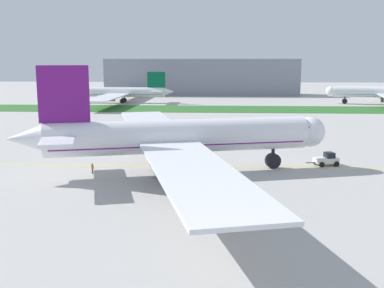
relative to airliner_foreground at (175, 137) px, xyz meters
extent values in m
plane|color=#ADAAA5|center=(-2.69, 2.59, -5.76)|extent=(600.00, 600.00, 0.00)
cube|color=yellow|center=(-2.69, 4.87, -5.75)|extent=(280.00, 0.36, 0.01)
cube|color=#2D6628|center=(-2.69, 97.93, -5.71)|extent=(320.00, 24.00, 0.10)
cylinder|color=white|center=(0.69, 0.18, 0.16)|extent=(41.25, 15.73, 5.26)
cube|color=#661472|center=(0.69, 0.18, -0.76)|extent=(39.54, 14.90, 0.63)
sphere|color=white|center=(22.03, 5.88, 0.16)|extent=(4.99, 4.99, 4.99)
cone|color=white|center=(-21.54, -5.75, 0.55)|extent=(6.74, 5.81, 4.47)
cube|color=#661472|center=(-16.06, -4.29, 6.99)|extent=(7.32, 2.43, 8.41)
cube|color=white|center=(-18.21, 0.58, 0.95)|extent=(6.56, 9.30, 0.37)
cube|color=white|center=(-15.50, -9.58, 0.95)|extent=(6.56, 9.30, 0.37)
cube|color=white|center=(-6.77, 20.14, -0.50)|extent=(18.36, 38.24, 0.42)
cube|color=white|center=(4.17, -20.84, -0.50)|extent=(18.36, 38.24, 0.42)
cylinder|color=#B7BABF|center=(-3.42, 12.38, -2.09)|extent=(5.57, 4.08, 2.89)
cylinder|color=black|center=(-1.01, 13.03, -2.09)|extent=(1.20, 3.05, 3.04)
cylinder|color=#B7BABF|center=(3.21, -12.44, -2.09)|extent=(5.57, 4.08, 2.89)
cylinder|color=black|center=(5.62, -11.80, -2.09)|extent=(1.20, 3.05, 3.04)
cylinder|color=black|center=(15.85, 4.23, -3.49)|extent=(0.55, 0.55, 2.04)
cylinder|color=black|center=(15.85, 4.23, -4.51)|extent=(2.70, 1.73, 2.50)
cylinder|color=black|center=(-3.21, 2.00, -3.49)|extent=(0.55, 0.55, 2.04)
cylinder|color=black|center=(-3.21, 2.00, -4.51)|extent=(2.70, 1.73, 2.50)
cylinder|color=black|center=(-1.79, -3.33, -3.49)|extent=(0.55, 0.55, 2.04)
cylinder|color=black|center=(-1.79, -3.33, -4.51)|extent=(2.70, 1.73, 2.50)
cube|color=black|center=(21.27, 5.68, 0.82)|extent=(2.80, 4.28, 0.95)
sphere|color=black|center=(-15.13, -1.37, 0.63)|extent=(0.37, 0.37, 0.37)
sphere|color=black|center=(-11.76, -0.47, 0.63)|extent=(0.37, 0.37, 0.37)
sphere|color=black|center=(-8.39, 0.42, 0.63)|extent=(0.37, 0.37, 0.37)
sphere|color=black|center=(-5.02, 1.32, 0.63)|extent=(0.37, 0.37, 0.37)
sphere|color=black|center=(-1.66, 2.22, 0.63)|extent=(0.37, 0.37, 0.37)
sphere|color=black|center=(1.71, 3.12, 0.63)|extent=(0.37, 0.37, 0.37)
sphere|color=black|center=(5.08, 4.02, 0.63)|extent=(0.37, 0.37, 0.37)
sphere|color=black|center=(8.45, 4.92, 0.63)|extent=(0.37, 0.37, 0.37)
sphere|color=black|center=(11.82, 5.82, 0.63)|extent=(0.37, 0.37, 0.37)
sphere|color=black|center=(15.19, 6.72, 0.63)|extent=(0.37, 0.37, 0.37)
cube|color=white|center=(25.13, 6.71, -4.87)|extent=(4.29, 3.20, 0.88)
cube|color=black|center=(25.68, 6.86, -3.98)|extent=(1.78, 2.04, 0.90)
cylinder|color=black|center=(22.41, 5.98, -5.16)|extent=(1.77, 0.58, 0.12)
cylinder|color=black|center=(24.13, 5.26, -5.31)|extent=(0.96, 0.57, 0.90)
cylinder|color=black|center=(23.53, 7.47, -5.31)|extent=(0.96, 0.57, 0.90)
cylinder|color=black|center=(26.72, 5.95, -5.31)|extent=(0.96, 0.57, 0.90)
cylinder|color=black|center=(26.13, 8.16, -5.31)|extent=(0.96, 0.57, 0.90)
cylinder|color=black|center=(-13.11, -1.07, -5.35)|extent=(0.12, 0.12, 0.81)
cylinder|color=orange|center=(-13.19, -0.96, -4.69)|extent=(0.09, 0.09, 0.51)
cylinder|color=black|center=(-12.99, -1.22, -5.35)|extent=(0.12, 0.12, 0.81)
cylinder|color=orange|center=(-12.90, -1.33, -4.69)|extent=(0.09, 0.09, 0.51)
cube|color=orange|center=(-13.05, -1.15, -4.66)|extent=(0.45, 0.48, 0.57)
sphere|color=brown|center=(-13.05, -1.15, -4.26)|extent=(0.22, 0.22, 0.22)
cube|color=yellow|center=(-4.75, 31.44, -4.30)|extent=(4.59, 3.84, 2.01)
cube|color=yellow|center=(-2.48, 32.64, -4.31)|extent=(2.38, 2.61, 1.99)
cube|color=#263347|center=(-1.84, 32.98, -3.91)|extent=(0.94, 1.69, 0.88)
cylinder|color=black|center=(-3.00, 33.62, -5.31)|extent=(0.94, 0.69, 0.90)
cylinder|color=black|center=(-1.96, 31.66, -5.31)|extent=(0.94, 0.69, 0.90)
cylinder|color=black|center=(-6.15, 31.95, -5.31)|extent=(0.94, 0.69, 0.90)
cylinder|color=black|center=(-5.11, 29.98, -5.31)|extent=(0.94, 0.69, 0.90)
cube|color=yellow|center=(-11.04, 40.52, -4.27)|extent=(4.89, 3.49, 2.07)
cube|color=yellow|center=(-8.35, 39.68, -4.50)|extent=(2.29, 2.60, 1.62)
cube|color=#263347|center=(-7.59, 39.44, -4.17)|extent=(0.65, 1.85, 0.71)
cylinder|color=black|center=(-8.01, 40.77, -5.31)|extent=(0.95, 0.56, 0.90)
cylinder|color=black|center=(-8.69, 38.59, -5.31)|extent=(0.95, 0.56, 0.90)
cylinder|color=black|center=(-11.75, 41.94, -5.31)|extent=(0.95, 0.56, 0.90)
cylinder|color=black|center=(-12.43, 39.76, -5.31)|extent=(0.95, 0.56, 0.90)
cylinder|color=white|center=(-35.58, 120.96, -1.31)|extent=(41.06, 5.12, 3.96)
cube|color=#055938|center=(-35.58, 120.96, -2.00)|extent=(39.41, 4.76, 0.47)
sphere|color=white|center=(-57.14, 121.57, -1.31)|extent=(3.76, 3.76, 3.76)
cone|color=white|center=(-13.32, 120.33, -1.01)|extent=(4.45, 3.49, 3.36)
cube|color=#055938|center=(-18.38, 120.47, 3.84)|extent=(7.38, 0.61, 6.33)
cube|color=white|center=(-17.67, 116.49, -0.71)|extent=(4.68, 6.46, 0.28)
cube|color=white|center=(-17.45, 124.40, -0.71)|extent=(4.68, 6.46, 0.28)
cube|color=white|center=(-34.11, 100.50, -1.80)|extent=(10.06, 37.11, 0.32)
cube|color=white|center=(-32.95, 141.30, -1.80)|extent=(10.06, 37.11, 0.32)
cylinder|color=#B7BABF|center=(-35.10, 108.82, -3.00)|extent=(3.82, 2.28, 2.18)
cylinder|color=black|center=(-36.98, 108.88, -3.00)|extent=(0.39, 2.29, 2.28)
cylinder|color=#B7BABF|center=(-34.41, 133.05, -3.00)|extent=(3.82, 2.28, 2.18)
cylinder|color=black|center=(-36.29, 133.10, -3.00)|extent=(0.39, 2.29, 2.28)
cylinder|color=black|center=(-51.14, 121.40, -4.05)|extent=(0.41, 0.41, 1.53)
cylinder|color=black|center=(-51.14, 121.40, -4.82)|extent=(1.90, 0.90, 1.88)
cylinder|color=black|center=(-32.36, 118.79, -4.05)|extent=(0.41, 0.41, 1.53)
cylinder|color=black|center=(-32.36, 118.79, -4.82)|extent=(1.90, 0.90, 1.88)
cylinder|color=black|center=(-32.24, 122.94, -4.05)|extent=(0.41, 0.41, 1.53)
cylinder|color=black|center=(-32.24, 122.94, -4.82)|extent=(1.90, 0.90, 1.88)
cylinder|color=white|center=(72.04, 119.41, -0.80)|extent=(36.68, 11.33, 4.41)
cube|color=#0C6B9E|center=(72.04, 119.41, -1.57)|extent=(35.18, 10.70, 0.53)
sphere|color=white|center=(52.93, 123.15, -0.80)|extent=(4.19, 4.19, 4.19)
cube|color=white|center=(77.40, 137.35, -1.35)|extent=(14.19, 33.79, 0.35)
cylinder|color=black|center=(68.54, 108.64, -2.68)|extent=(0.84, 2.57, 2.54)
cylinder|color=#B7BABF|center=(74.91, 130.30, -2.68)|extent=(4.57, 3.18, 2.42)
cylinder|color=black|center=(72.86, 130.70, -2.68)|extent=(0.84, 2.57, 2.54)
cylinder|color=black|center=(58.42, 122.07, -3.86)|extent=(0.46, 0.46, 1.71)
cylinder|color=black|center=(58.42, 122.07, -4.71)|extent=(2.23, 1.33, 2.09)
cube|color=gray|center=(-1.31, 168.76, 3.24)|extent=(96.17, 20.00, 18.00)
camera|label=1|loc=(6.51, -72.81, 12.06)|focal=44.17mm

